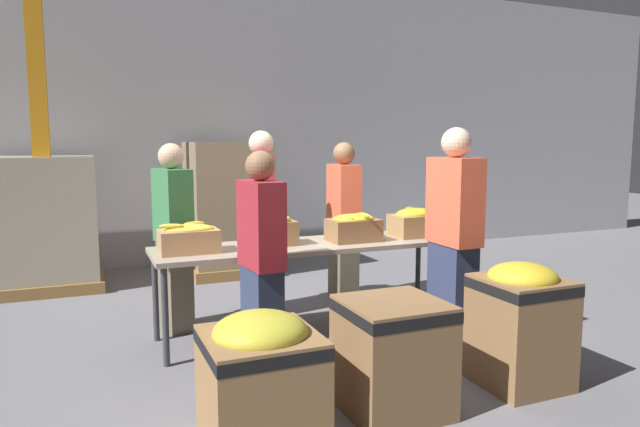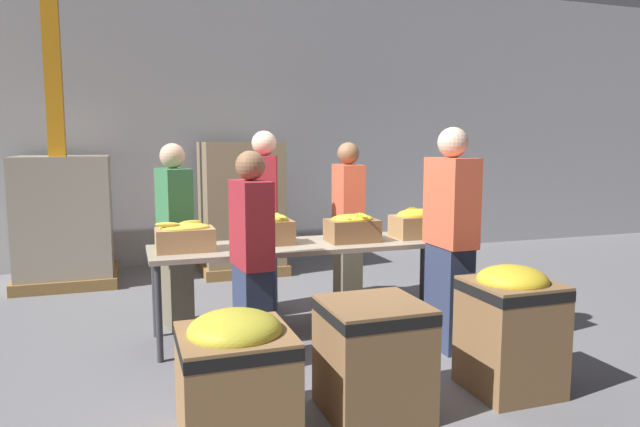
% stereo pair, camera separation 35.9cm
% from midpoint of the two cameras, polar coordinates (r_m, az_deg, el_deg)
% --- Properties ---
extents(ground_plane, '(30.00, 30.00, 0.00)m').
position_cam_midpoint_polar(ground_plane, '(5.15, -2.94, -11.77)').
color(ground_plane, slate).
extents(wall_back, '(16.00, 0.08, 4.00)m').
position_cam_midpoint_polar(wall_back, '(8.13, -11.22, 9.35)').
color(wall_back, '#A8A8AD').
rests_on(wall_back, ground_plane).
extents(sorting_table, '(2.69, 0.72, 0.80)m').
position_cam_midpoint_polar(sorting_table, '(4.95, -2.99, -3.62)').
color(sorting_table, '#9E937F').
rests_on(sorting_table, ground_plane).
extents(banana_box_0, '(0.47, 0.29, 0.25)m').
position_cam_midpoint_polar(banana_box_0, '(4.66, -15.17, -2.41)').
color(banana_box_0, tan).
rests_on(banana_box_0, sorting_table).
extents(banana_box_1, '(0.38, 0.32, 0.27)m').
position_cam_midpoint_polar(banana_box_1, '(4.87, -6.84, -1.57)').
color(banana_box_1, olive).
rests_on(banana_box_1, sorting_table).
extents(banana_box_2, '(0.44, 0.35, 0.26)m').
position_cam_midpoint_polar(banana_box_2, '(5.03, 1.33, -1.36)').
color(banana_box_2, olive).
rests_on(banana_box_2, sorting_table).
extents(banana_box_3, '(0.43, 0.32, 0.28)m').
position_cam_midpoint_polar(banana_box_3, '(5.33, 7.60, -0.85)').
color(banana_box_3, '#A37A4C').
rests_on(banana_box_3, sorting_table).
extents(volunteer_0, '(0.31, 0.48, 1.66)m').
position_cam_midpoint_polar(volunteer_0, '(5.23, -16.36, -2.41)').
color(volunteer_0, '#6B604C').
rests_on(volunteer_0, ground_plane).
extents(volunteer_1, '(0.24, 0.48, 1.78)m').
position_cam_midpoint_polar(volunteer_1, '(4.70, 11.09, -2.53)').
color(volunteer_1, '#2D3856').
rests_on(volunteer_1, ground_plane).
extents(volunteer_2, '(0.26, 0.46, 1.67)m').
position_cam_midpoint_polar(volunteer_2, '(5.83, 0.61, -1.13)').
color(volunteer_2, '#6B604C').
rests_on(volunteer_2, ground_plane).
extents(volunteer_3, '(0.26, 0.45, 1.61)m').
position_cam_midpoint_polar(volunteer_3, '(4.19, -8.33, -4.89)').
color(volunteer_3, '#2D3856').
rests_on(volunteer_3, ground_plane).
extents(volunteer_4, '(0.36, 0.52, 1.78)m').
position_cam_midpoint_polar(volunteer_4, '(5.56, -7.65, -1.03)').
color(volunteer_4, '#2D3856').
rests_on(volunteer_4, ground_plane).
extents(donation_bin_0, '(0.63, 0.63, 0.73)m').
position_cam_midpoint_polar(donation_bin_0, '(3.35, -9.12, -15.46)').
color(donation_bin_0, olive).
rests_on(donation_bin_0, ground_plane).
extents(donation_bin_1, '(0.60, 0.60, 0.70)m').
position_cam_midpoint_polar(donation_bin_1, '(3.62, 4.39, -13.69)').
color(donation_bin_1, olive).
rests_on(donation_bin_1, ground_plane).
extents(donation_bin_2, '(0.55, 0.55, 0.86)m').
position_cam_midpoint_polar(donation_bin_2, '(4.13, 17.07, -10.24)').
color(donation_bin_2, olive).
rests_on(donation_bin_2, ground_plane).
extents(support_pillar, '(0.17, 0.17, 4.00)m').
position_cam_midpoint_polar(support_pillar, '(6.94, -27.65, 9.09)').
color(support_pillar, orange).
rests_on(support_pillar, ground_plane).
extents(pallet_stack_0, '(1.05, 1.05, 1.67)m').
position_cam_midpoint_polar(pallet_stack_0, '(7.39, -10.55, 0.48)').
color(pallet_stack_0, olive).
rests_on(pallet_stack_0, ground_plane).
extents(pallet_stack_1, '(1.12, 1.12, 1.51)m').
position_cam_midpoint_polar(pallet_stack_1, '(7.29, -26.81, -0.91)').
color(pallet_stack_1, olive).
rests_on(pallet_stack_1, ground_plane).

